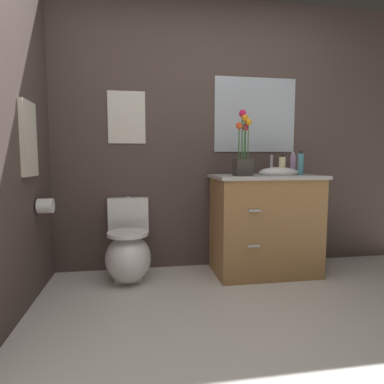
# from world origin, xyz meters

# --- Properties ---
(ground_plane) EXTENTS (8.56, 8.56, 0.00)m
(ground_plane) POSITION_xyz_m (0.00, 0.00, 0.00)
(ground_plane) COLOR beige
(wall_back) EXTENTS (4.00, 0.05, 2.50)m
(wall_back) POSITION_xyz_m (0.20, 1.71, 1.25)
(wall_back) COLOR #4C3D38
(wall_back) RESTS_ON ground_plane
(toilet) EXTENTS (0.38, 0.59, 0.69)m
(toilet) POSITION_xyz_m (-0.62, 1.41, 0.24)
(toilet) COLOR white
(toilet) RESTS_ON ground_plane
(vanity_cabinet) EXTENTS (0.94, 0.56, 1.07)m
(vanity_cabinet) POSITION_xyz_m (0.60, 1.38, 0.46)
(vanity_cabinet) COLOR #9E7242
(vanity_cabinet) RESTS_ON ground_plane
(flower_vase) EXTENTS (0.14, 0.14, 0.55)m
(flower_vase) POSITION_xyz_m (0.35, 1.29, 1.09)
(flower_vase) COLOR #38332D
(flower_vase) RESTS_ON vanity_cabinet
(soap_bottle) EXTENTS (0.06, 0.06, 0.18)m
(soap_bottle) POSITION_xyz_m (0.72, 1.33, 0.97)
(soap_bottle) COLOR beige
(soap_bottle) RESTS_ON vanity_cabinet
(lotion_bottle) EXTENTS (0.05, 0.05, 0.21)m
(lotion_bottle) POSITION_xyz_m (0.91, 1.36, 0.99)
(lotion_bottle) COLOR teal
(lotion_bottle) RESTS_ON vanity_cabinet
(hand_wash_bottle) EXTENTS (0.05, 0.05, 0.21)m
(hand_wash_bottle) POSITION_xyz_m (0.92, 1.52, 0.98)
(hand_wash_bottle) COLOR #B28CBF
(hand_wash_bottle) RESTS_ON vanity_cabinet
(wall_poster) EXTENTS (0.33, 0.01, 0.46)m
(wall_poster) POSITION_xyz_m (-0.62, 1.68, 1.40)
(wall_poster) COLOR silver
(wall_mirror) EXTENTS (0.80, 0.01, 0.70)m
(wall_mirror) POSITION_xyz_m (0.59, 1.68, 1.45)
(wall_mirror) COLOR #B2BCC6
(hanging_towel) EXTENTS (0.03, 0.28, 0.52)m
(hanging_towel) POSITION_xyz_m (-1.27, 1.08, 1.17)
(hanging_towel) COLOR beige
(toilet_paper_roll) EXTENTS (0.11, 0.11, 0.11)m
(toilet_paper_roll) POSITION_xyz_m (-1.21, 1.21, 0.68)
(toilet_paper_roll) COLOR white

